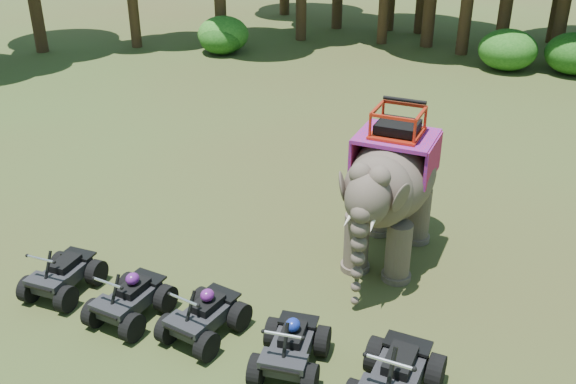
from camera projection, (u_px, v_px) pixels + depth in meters
name	position (u px, v px, depth m)	size (l,w,h in m)	color
ground	(264.00, 297.00, 13.34)	(110.00, 110.00, 0.00)	#47381E
elephant	(392.00, 184.00, 14.05)	(1.88, 4.26, 3.58)	#4B4137
atv_0	(62.00, 269.00, 13.26)	(1.13, 1.55, 1.15)	black
atv_1	(129.00, 293.00, 12.48)	(1.15, 1.58, 1.17)	black
atv_2	(203.00, 310.00, 12.01)	(1.14, 1.57, 1.16)	black
atv_3	(291.00, 341.00, 11.19)	(1.16, 1.60, 1.18)	black
atv_4	(397.00, 369.00, 10.45)	(1.32, 1.81, 1.34)	black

